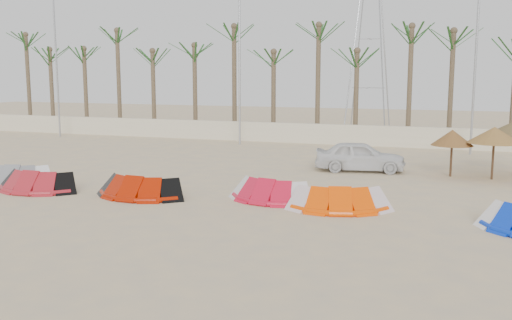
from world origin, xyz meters
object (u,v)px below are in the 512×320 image
at_px(kite_grey, 20,174).
at_px(kite_red_right, 272,189).
at_px(kite_red_mid, 143,185).
at_px(kite_orange, 341,197).
at_px(kite_red_left, 41,180).
at_px(parasol_mid, 494,135).
at_px(car, 360,156).
at_px(parasol_left, 452,138).

height_order(kite_grey, kite_red_right, same).
height_order(kite_red_mid, kite_red_right, same).
xyz_separation_m(kite_red_mid, kite_orange, (7.41, 0.45, -0.00)).
relative_size(kite_red_left, parasol_mid, 1.49).
xyz_separation_m(kite_orange, parasol_mid, (5.17, 7.51, 1.52)).
distance_m(kite_red_right, car, 7.51).
height_order(parasol_left, parasol_mid, parasol_mid).
bearing_deg(parasol_left, kite_orange, -114.29).
relative_size(kite_grey, kite_red_mid, 0.95).
height_order(kite_orange, car, car).
bearing_deg(parasol_mid, kite_red_mid, -147.66).
distance_m(kite_red_left, kite_orange, 11.81).
bearing_deg(kite_red_right, kite_red_left, -171.63).
bearing_deg(kite_red_right, parasol_left, 49.49).
xyz_separation_m(kite_red_mid, parasol_left, (10.87, 8.13, 1.32)).
bearing_deg(car, kite_orange, 174.77).
height_order(kite_red_left, parasol_mid, parasol_mid).
height_order(kite_red_left, kite_red_mid, same).
bearing_deg(kite_orange, kite_red_left, -175.99).
xyz_separation_m(kite_grey, parasol_left, (16.98, 7.68, 1.33)).
relative_size(kite_red_mid, kite_orange, 0.97).
height_order(kite_orange, parasol_left, parasol_left).
bearing_deg(parasol_mid, car, 177.80).
xyz_separation_m(parasol_mid, car, (-5.76, 0.22, -1.23)).
xyz_separation_m(kite_grey, kite_red_left, (1.74, -0.82, 0.00)).
height_order(kite_red_right, car, car).
bearing_deg(kite_red_mid, kite_grey, 175.79).
relative_size(kite_grey, car, 0.81).
xyz_separation_m(kite_red_right, car, (2.06, 7.21, 0.29)).
bearing_deg(kite_red_right, kite_grey, -177.25).
xyz_separation_m(kite_grey, parasol_mid, (18.69, 7.51, 1.52)).
bearing_deg(car, kite_red_left, 117.81).
bearing_deg(parasol_left, kite_red_mid, -143.22).
height_order(kite_orange, parasol_mid, parasol_mid).
xyz_separation_m(kite_red_left, kite_red_mid, (4.37, 0.37, 0.00)).
xyz_separation_m(kite_red_left, parasol_mid, (16.95, 8.33, 1.52)).
bearing_deg(kite_red_right, kite_orange, -11.06).
bearing_deg(car, kite_red_mid, 130.61).
relative_size(kite_orange, car, 0.87).
distance_m(kite_red_left, parasol_mid, 18.95).
relative_size(kite_red_left, parasol_left, 1.63).
bearing_deg(kite_red_mid, parasol_left, 36.78).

